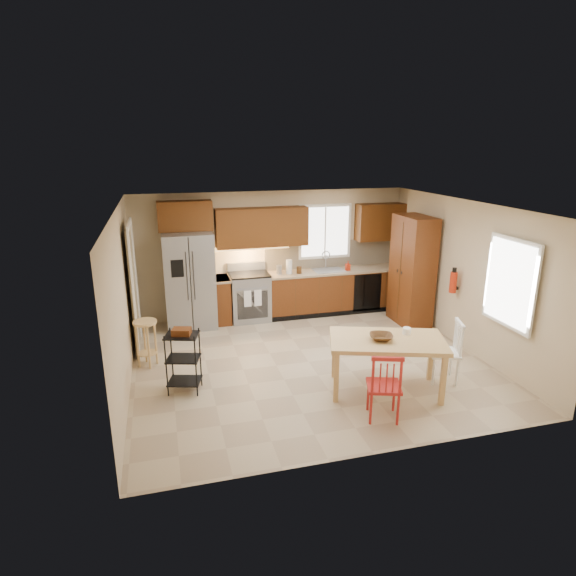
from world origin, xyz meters
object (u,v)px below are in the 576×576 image
at_px(refrigerator, 190,280).
at_px(pantry, 412,271).
at_px(range_stove, 250,297).
at_px(fire_extinguisher, 453,282).
at_px(soap_bottle, 348,266).
at_px(chair_white, 444,352).
at_px(dining_table, 386,365).
at_px(table_bowl, 381,340).
at_px(table_jar, 407,332).
at_px(utility_cart, 184,362).
at_px(bar_stool, 147,343).
at_px(chair_red, 384,385).

bearing_deg(refrigerator, pantry, -12.62).
relative_size(range_stove, fire_extinguisher, 2.56).
distance_m(soap_bottle, chair_white, 3.26).
xyz_separation_m(dining_table, chair_white, (0.95, 0.05, 0.08)).
relative_size(fire_extinguisher, table_bowl, 1.13).
distance_m(dining_table, chair_white, 0.95).
bearing_deg(soap_bottle, table_bowl, -103.89).
xyz_separation_m(table_jar, utility_cart, (-3.10, 0.62, -0.36)).
bearing_deg(refrigerator, bar_stool, -116.79).
distance_m(fire_extinguisher, bar_stool, 5.20).
xyz_separation_m(refrigerator, fire_extinguisher, (4.33, -1.98, 0.19)).
distance_m(dining_table, table_bowl, 0.41).
relative_size(soap_bottle, dining_table, 0.12).
bearing_deg(fire_extinguisher, soap_bottle, 120.53).
bearing_deg(bar_stool, pantry, -4.09).
bearing_deg(soap_bottle, chair_white, -85.67).
relative_size(table_jar, bar_stool, 0.18).
bearing_deg(utility_cart, refrigerator, 99.83).
distance_m(range_stove, bar_stool, 2.55).
bearing_deg(range_stove, table_jar, -62.78).
bearing_deg(chair_white, utility_cart, 98.22).
height_order(dining_table, table_jar, table_jar).
bearing_deg(table_bowl, soap_bottle, 76.11).
relative_size(table_jar, utility_cart, 0.15).
distance_m(pantry, table_jar, 2.62).
height_order(soap_bottle, chair_white, soap_bottle).
bearing_deg(chair_white, pantry, 1.38).
relative_size(refrigerator, range_stove, 1.98).
height_order(fire_extinguisher, dining_table, fire_extinguisher).
bearing_deg(chair_white, table_jar, 103.81).
bearing_deg(bar_stool, dining_table, -39.13).
relative_size(chair_red, utility_cart, 1.03).
bearing_deg(range_stove, fire_extinguisher, -32.62).
distance_m(range_stove, soap_bottle, 2.10).
bearing_deg(table_jar, chair_white, -4.60).
distance_m(fire_extinguisher, chair_white, 1.68).
distance_m(refrigerator, pantry, 4.23).
bearing_deg(chair_red, pantry, 74.70).
height_order(range_stove, utility_cart, range_stove).
bearing_deg(chair_red, dining_table, 80.11).
relative_size(refrigerator, table_bowl, 5.69).
bearing_deg(refrigerator, table_bowl, -54.12).
bearing_deg(table_bowl, utility_cart, 164.91).
bearing_deg(table_bowl, pantry, 53.33).
bearing_deg(utility_cart, soap_bottle, 52.39).
distance_m(refrigerator, utility_cart, 2.62).
bearing_deg(refrigerator, fire_extinguisher, -24.52).
height_order(fire_extinguisher, table_jar, fire_extinguisher).
relative_size(pantry, chair_white, 2.26).
bearing_deg(fire_extinguisher, chair_red, -138.43).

